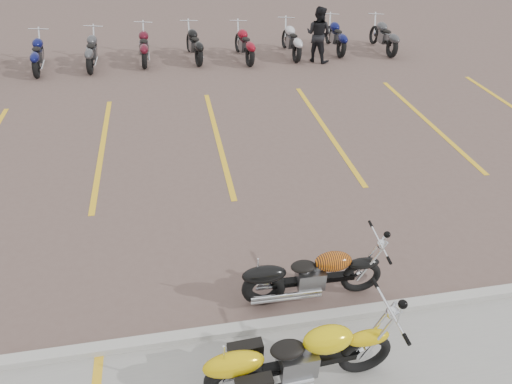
% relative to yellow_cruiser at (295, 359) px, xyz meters
% --- Properties ---
extents(ground, '(100.00, 100.00, 0.00)m').
position_rel_yellow_cruiser_xyz_m(ground, '(-0.14, 2.96, -0.49)').
color(ground, brown).
rests_on(ground, ground).
extents(curb, '(60.00, 0.18, 0.12)m').
position_rel_yellow_cruiser_xyz_m(curb, '(-0.14, 0.96, -0.43)').
color(curb, '#ADAAA3').
rests_on(curb, ground).
extents(parking_stripes, '(38.00, 5.50, 0.01)m').
position_rel_yellow_cruiser_xyz_m(parking_stripes, '(-0.14, 6.96, -0.48)').
color(parking_stripes, gold).
rests_on(parking_stripes, ground).
extents(yellow_cruiser, '(2.38, 0.38, 0.98)m').
position_rel_yellow_cruiser_xyz_m(yellow_cruiser, '(0.00, 0.00, 0.00)').
color(yellow_cruiser, black).
rests_on(yellow_cruiser, ground).
extents(flame_cruiser, '(2.11, 0.31, 0.87)m').
position_rel_yellow_cruiser_xyz_m(flame_cruiser, '(0.57, 1.44, -0.05)').
color(flame_cruiser, black).
rests_on(flame_cruiser, ground).
extents(person_b, '(1.09, 1.08, 1.77)m').
position_rel_yellow_cruiser_xyz_m(person_b, '(3.81, 12.03, 0.40)').
color(person_b, black).
rests_on(person_b, ground).
extents(bg_bike_row, '(17.22, 2.03, 1.10)m').
position_rel_yellow_cruiser_xyz_m(bg_bike_row, '(-1.89, 12.83, 0.06)').
color(bg_bike_row, black).
rests_on(bg_bike_row, ground).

